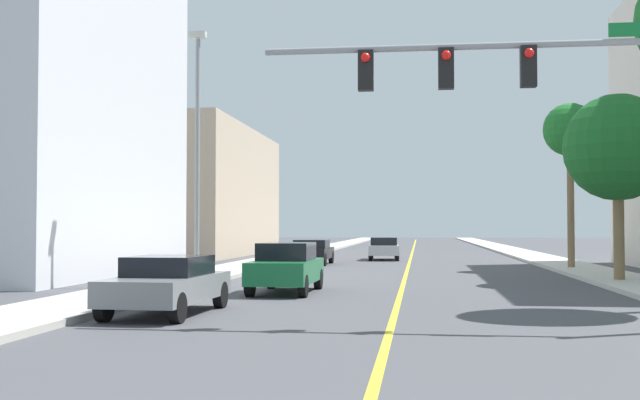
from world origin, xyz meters
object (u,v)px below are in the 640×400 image
object	(u,v)px
car_gray	(167,283)
car_silver	(384,248)
street_lamp	(197,143)
car_black	(312,251)
palm_far	(570,132)
car_green	(286,267)
palm_mid	(618,148)
traffic_signal_mast	(569,95)

from	to	relation	value
car_gray	car_silver	xyz separation A→B (m)	(3.56, 29.37, 0.01)
street_lamp	car_black	size ratio (longest dim) A/B	2.07
palm_far	car_black	size ratio (longest dim) A/B	1.82
street_lamp	car_green	distance (m)	5.91
palm_mid	car_gray	distance (m)	17.17
car_green	car_silver	size ratio (longest dim) A/B	0.98
traffic_signal_mast	palm_far	distance (m)	20.73
car_gray	car_green	xyz separation A→B (m)	(1.69, 6.03, 0.07)
palm_far	car_gray	distance (m)	23.70
traffic_signal_mast	street_lamp	bearing A→B (deg)	137.84
car_gray	palm_far	bearing A→B (deg)	-120.89
car_gray	traffic_signal_mast	bearing A→B (deg)	175.72
car_green	car_black	distance (m)	17.35
palm_mid	car_black	xyz separation A→B (m)	(-12.44, 12.25, -4.01)
traffic_signal_mast	car_silver	bearing A→B (deg)	99.57
car_silver	car_black	xyz separation A→B (m)	(-3.48, -6.07, -0.02)
street_lamp	car_black	distance (m)	15.43
car_green	car_black	xyz separation A→B (m)	(-1.62, 17.27, -0.08)
traffic_signal_mast	car_gray	bearing A→B (deg)	173.87
palm_mid	car_black	size ratio (longest dim) A/B	1.57
car_green	car_black	world-z (taller)	car_green
palm_mid	car_silver	bearing A→B (deg)	116.06
traffic_signal_mast	car_silver	size ratio (longest dim) A/B	2.28
palm_far	car_green	size ratio (longest dim) A/B	1.81
car_gray	car_black	size ratio (longest dim) A/B	1.04
palm_far	car_green	world-z (taller)	palm_far
palm_far	palm_mid	bearing A→B (deg)	-89.63
street_lamp	palm_far	world-z (taller)	street_lamp
car_black	car_green	bearing A→B (deg)	95.97
traffic_signal_mast	palm_mid	size ratio (longest dim) A/B	1.48
street_lamp	palm_far	xyz separation A→B (m)	(14.27, 10.84, 1.44)
street_lamp	car_gray	xyz separation A→B (m)	(1.80, -8.55, -4.11)
car_silver	car_black	distance (m)	7.00
palm_mid	palm_far	xyz separation A→B (m)	(-0.05, 8.33, 1.55)
street_lamp	car_black	bearing A→B (deg)	82.76
traffic_signal_mast	car_silver	world-z (taller)	traffic_signal_mast
traffic_signal_mast	car_gray	world-z (taller)	traffic_signal_mast
palm_mid	palm_far	size ratio (longest dim) A/B	0.87
car_green	car_black	size ratio (longest dim) A/B	1.01
palm_mid	car_gray	size ratio (longest dim) A/B	1.52
traffic_signal_mast	street_lamp	world-z (taller)	street_lamp
car_gray	street_lamp	bearing A→B (deg)	-76.24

